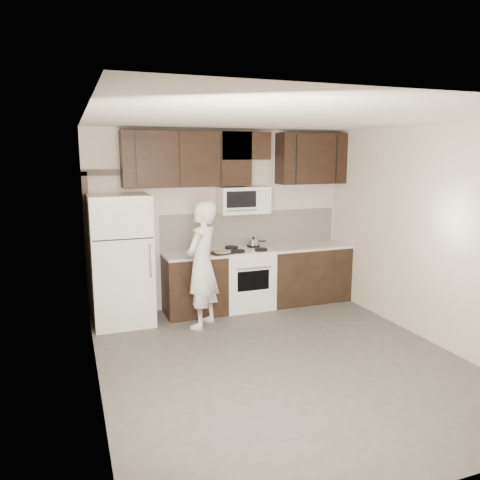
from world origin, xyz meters
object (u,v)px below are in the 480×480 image
stove (246,278)px  person (202,265)px  microwave (243,200)px  refrigerator (121,260)px

stove → person: (-0.85, -0.55, 0.40)m
microwave → person: microwave is taller
refrigerator → person: 1.12m
stove → refrigerator: refrigerator is taller
stove → refrigerator: bearing=-178.5°
stove → person: 1.09m
stove → microwave: size_ratio=1.24×
refrigerator → person: refrigerator is taller
stove → microwave: microwave is taller
refrigerator → microwave: bearing=5.1°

